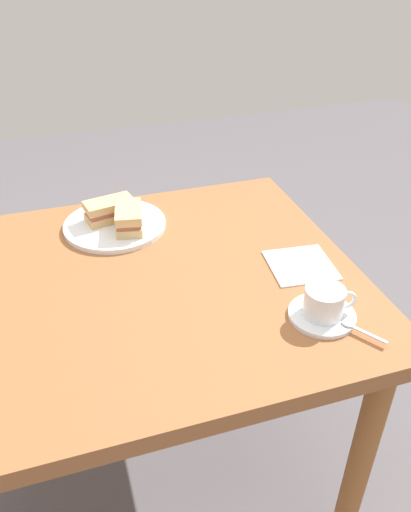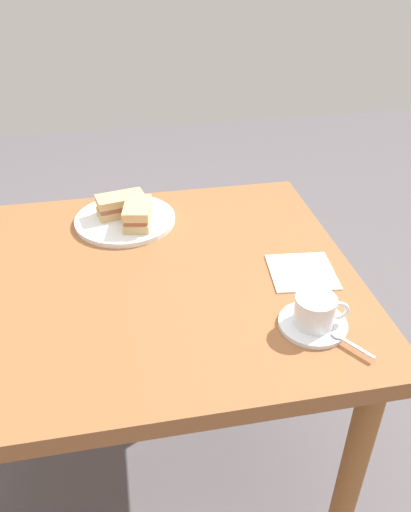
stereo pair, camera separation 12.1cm
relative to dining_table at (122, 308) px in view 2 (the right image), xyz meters
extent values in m
plane|color=#5D585D|center=(0.00, 0.00, -0.63)|extent=(6.00, 6.00, 0.00)
cube|color=#945832|center=(0.00, 0.00, 0.07)|extent=(1.11, 0.84, 0.04)
cylinder|color=#995B2E|center=(-0.48, -0.35, -0.29)|extent=(0.06, 0.06, 0.67)
cylinder|color=#995B2E|center=(-0.48, 0.35, -0.29)|extent=(0.06, 0.06, 0.67)
cylinder|color=white|center=(-0.03, -0.26, 0.10)|extent=(0.27, 0.27, 0.01)
cube|color=tan|center=(-0.02, -0.28, 0.11)|extent=(0.14, 0.09, 0.02)
cube|color=#A95843|center=(-0.02, -0.28, 0.13)|extent=(0.13, 0.08, 0.01)
cube|color=tan|center=(-0.02, -0.28, 0.15)|extent=(0.14, 0.09, 0.02)
cube|color=tan|center=(-0.06, -0.22, 0.12)|extent=(0.09, 0.13, 0.02)
cube|color=#B0644B|center=(-0.06, -0.22, 0.13)|extent=(0.08, 0.12, 0.01)
cube|color=tan|center=(-0.06, -0.22, 0.15)|extent=(0.09, 0.13, 0.02)
cylinder|color=white|center=(-0.38, 0.24, 0.09)|extent=(0.14, 0.14, 0.01)
cylinder|color=white|center=(-0.38, 0.24, 0.13)|extent=(0.08, 0.08, 0.06)
cylinder|color=#A47D42|center=(-0.38, 0.24, 0.16)|extent=(0.07, 0.07, 0.01)
torus|color=white|center=(-0.43, 0.25, 0.13)|extent=(0.04, 0.02, 0.04)
cube|color=silver|center=(-0.44, 0.33, 0.10)|extent=(0.05, 0.07, 0.00)
ellipsoid|color=silver|center=(-0.42, 0.29, 0.10)|extent=(0.03, 0.03, 0.01)
cube|color=white|center=(-0.43, 0.06, 0.09)|extent=(0.16, 0.16, 0.00)
camera|label=1|loc=(0.10, 0.95, 0.80)|focal=35.91mm
camera|label=2|loc=(-0.02, 0.98, 0.80)|focal=35.91mm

